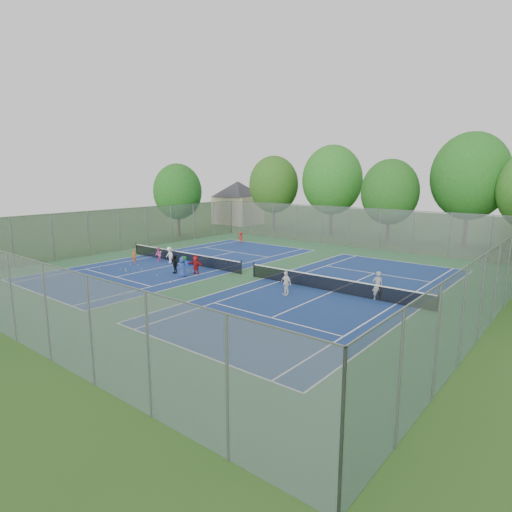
{
  "coord_description": "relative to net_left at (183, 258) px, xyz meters",
  "views": [
    {
      "loc": [
        19.6,
        -23.27,
        7.36
      ],
      "look_at": [
        0.0,
        1.0,
        1.3
      ],
      "focal_mm": 30.0,
      "sensor_mm": 36.0,
      "label": 1
    }
  ],
  "objects": [
    {
      "name": "ground",
      "position": [
        7.0,
        0.0,
        -0.46
      ],
      "size": [
        120.0,
        120.0,
        0.0
      ],
      "primitive_type": "plane",
      "color": "#274D18",
      "rests_on": "ground"
    },
    {
      "name": "court_pad",
      "position": [
        7.0,
        0.0,
        -0.45
      ],
      "size": [
        32.0,
        32.0,
        0.01
      ],
      "primitive_type": "cube",
      "color": "#2D5F39",
      "rests_on": "ground"
    },
    {
      "name": "court_left",
      "position": [
        0.0,
        0.0,
        -0.44
      ],
      "size": [
        10.97,
        23.77,
        0.01
      ],
      "primitive_type": "cube",
      "color": "navy",
      "rests_on": "court_pad"
    },
    {
      "name": "court_right",
      "position": [
        14.0,
        0.0,
        -0.44
      ],
      "size": [
        10.97,
        23.77,
        0.01
      ],
      "primitive_type": "cube",
      "color": "navy",
      "rests_on": "court_pad"
    },
    {
      "name": "net_left",
      "position": [
        0.0,
        0.0,
        0.0
      ],
      "size": [
        12.87,
        0.1,
        0.91
      ],
      "primitive_type": "cube",
      "color": "black",
      "rests_on": "ground"
    },
    {
      "name": "net_right",
      "position": [
        14.0,
        0.0,
        0.0
      ],
      "size": [
        12.87,
        0.1,
        0.91
      ],
      "primitive_type": "cube",
      "color": "black",
      "rests_on": "ground"
    },
    {
      "name": "fence_north",
      "position": [
        7.0,
        16.0,
        1.54
      ],
      "size": [
        32.0,
        0.1,
        4.0
      ],
      "primitive_type": "cube",
      "color": "gray",
      "rests_on": "ground"
    },
    {
      "name": "fence_south",
      "position": [
        7.0,
        -16.0,
        1.54
      ],
      "size": [
        32.0,
        0.1,
        4.0
      ],
      "primitive_type": "cube",
      "color": "gray",
      "rests_on": "ground"
    },
    {
      "name": "fence_west",
      "position": [
        -9.0,
        0.0,
        1.54
      ],
      "size": [
        0.1,
        32.0,
        4.0
      ],
      "primitive_type": "cube",
      "rotation": [
        0.0,
        0.0,
        1.57
      ],
      "color": "gray",
      "rests_on": "ground"
    },
    {
      "name": "fence_east",
      "position": [
        23.0,
        0.0,
        1.54
      ],
      "size": [
        0.1,
        32.0,
        4.0
      ],
      "primitive_type": "cube",
      "rotation": [
        0.0,
        0.0,
        1.57
      ],
      "color": "gray",
      "rests_on": "ground"
    },
    {
      "name": "house",
      "position": [
        -15.0,
        24.0,
        3.76
      ],
      "size": [
        11.03,
        11.03,
        7.3
      ],
      "color": "#B7A88C",
      "rests_on": "ground"
    },
    {
      "name": "tree_nw",
      "position": [
        -7.0,
        22.0,
        5.44
      ],
      "size": [
        6.4,
        6.4,
        9.58
      ],
      "color": "#443326",
      "rests_on": "ground"
    },
    {
      "name": "tree_nl",
      "position": [
        1.0,
        23.0,
        6.09
      ],
      "size": [
        7.2,
        7.2,
        10.69
      ],
      "color": "#443326",
      "rests_on": "ground"
    },
    {
      "name": "tree_nc",
      "position": [
        9.0,
        21.0,
        4.94
      ],
      "size": [
        6.0,
        6.0,
        8.85
      ],
      "color": "#443326",
      "rests_on": "ground"
    },
    {
      "name": "tree_nr",
      "position": [
        16.0,
        24.0,
        6.59
      ],
      "size": [
        7.6,
        7.6,
        11.42
      ],
      "color": "#443326",
      "rests_on": "ground"
    },
    {
      "name": "tree_side_w",
      "position": [
        -12.0,
        10.0,
        4.79
      ],
      "size": [
        5.6,
        5.6,
        8.47
      ],
      "color": "#443326",
      "rests_on": "ground"
    },
    {
      "name": "ball_crate",
      "position": [
        0.93,
        -0.26,
        -0.29
      ],
      "size": [
        0.38,
        0.38,
        0.32
      ],
      "primitive_type": "cube",
      "rotation": [
        0.0,
        0.0,
        0.01
      ],
      "color": "#1834BA",
      "rests_on": "ground"
    },
    {
      "name": "ball_hopper",
      "position": [
        0.42,
        -0.28,
        -0.14
      ],
      "size": [
        0.37,
        0.37,
        0.63
      ],
      "primitive_type": "cube",
      "rotation": [
        0.0,
        0.0,
        -0.15
      ],
      "color": "green",
      "rests_on": "ground"
    },
    {
      "name": "student_a",
      "position": [
        -3.13,
        -2.59,
        0.12
      ],
      "size": [
        0.45,
        0.32,
        1.16
      ],
      "primitive_type": "imported",
      "rotation": [
        0.0,
        0.0,
        -0.12
      ],
      "color": "#E95615",
      "rests_on": "ground"
    },
    {
      "name": "student_b",
      "position": [
        -2.0,
        -0.94,
        0.17
      ],
      "size": [
        0.73,
        0.64,
        1.25
      ],
      "primitive_type": "imported",
      "rotation": [
        0.0,
        0.0,
        -0.32
      ],
      "color": "#E95A99",
      "rests_on": "ground"
    },
    {
      "name": "student_c",
      "position": [
        -0.88,
        -0.7,
        0.23
      ],
      "size": [
        0.94,
        0.62,
        1.36
      ],
      "primitive_type": "imported",
      "rotation": [
        0.0,
        0.0,
        -0.13
      ],
      "color": "white",
      "rests_on": "ground"
    },
    {
      "name": "student_d",
      "position": [
        2.36,
        -2.89,
        0.23
      ],
      "size": [
        0.83,
        0.41,
        1.36
      ],
      "primitive_type": "imported",
      "rotation": [
        0.0,
        0.0,
        -0.1
      ],
      "color": "black",
      "rests_on": "ground"
    },
    {
      "name": "student_e",
      "position": [
        3.7,
        -3.35,
        0.27
      ],
      "size": [
        0.83,
        0.68,
        1.46
      ],
      "primitive_type": "imported",
      "rotation": [
        0.0,
        0.0,
        -0.35
      ],
      "color": "#274190",
      "rests_on": "ground"
    },
    {
      "name": "student_f",
      "position": [
        3.85,
        -2.16,
        0.28
      ],
      "size": [
        1.4,
        0.59,
        1.46
      ],
      "primitive_type": "imported",
      "rotation": [
        0.0,
        0.0,
        0.12
      ],
      "color": "#AB181C",
      "rests_on": "ground"
    },
    {
      "name": "child_far_baseline",
      "position": [
        -3.01,
        10.83,
        0.14
      ],
      "size": [
        0.81,
        0.51,
        1.2
      ],
      "primitive_type": "imported",
      "rotation": [
        0.0,
        0.0,
        3.23
      ],
      "color": "#A41B17",
      "rests_on": "ground"
    },
    {
      "name": "instructor",
      "position": [
        16.91,
        0.1,
        0.42
      ],
      "size": [
        0.75,
        0.73,
        1.74
      ],
      "primitive_type": "imported",
      "rotation": [
        0.0,
        0.0,
        3.85
      ],
      "color": "gray",
      "rests_on": "ground"
    },
    {
      "name": "teen_court_b",
      "position": [
        12.1,
        -2.4,
        0.29
      ],
      "size": [
        0.93,
        0.56,
        1.49
      ],
      "primitive_type": "imported",
      "rotation": [
        0.0,
        0.0,
        -0.24
      ],
      "color": "white",
      "rests_on": "ground"
    },
    {
      "name": "tennis_ball_0",
      "position": [
        -2.83,
        -3.21,
        -0.42
      ],
      "size": [
        0.07,
        0.07,
        0.07
      ],
      "primitive_type": "sphere",
      "color": "#C9F238",
      "rests_on": "ground"
    },
    {
      "name": "tennis_ball_1",
      "position": [
        -0.99,
        -4.85,
        -0.42
      ],
      "size": [
        0.07,
        0.07,
        0.07
      ],
      "primitive_type": "sphere",
      "color": "#D3EF37",
      "rests_on": "ground"
    },
    {
      "name": "tennis_ball_2",
      "position": [
        -0.42,
        -3.85,
        -0.42
      ],
      "size": [
        0.07,
        0.07,
        0.07
      ],
      "primitive_type": "sphere",
      "color": "#D2F338",
      "rests_on": "ground"
    },
    {
      "name": "tennis_ball_3",
      "position": [
        3.09,
        -1.77,
        -0.42
      ],
      "size": [
        0.07,
        0.07,
        0.07
      ],
      "primitive_type": "sphere",
      "color": "#D7ED37",
      "rests_on": "ground"
    },
    {
      "name": "tennis_ball_4",
      "position": [
        1.96,
        -4.25,
        -0.42
      ],
      "size": [
        0.07,
        0.07,
        0.07
      ],
      "primitive_type": "sphere",
      "color": "#E5F238",
      "rests_on": "ground"
    },
    {
      "name": "tennis_ball_5",
      "position": [
        -1.85,
        -4.77,
        -0.42
      ],
      "size": [
        0.07,
        0.07,
        0.07
      ],
      "primitive_type": "sphere",
      "color": "yellow",
      "rests_on": "ground"
    },
    {
      "name": "tennis_ball_6",
      "position": [
        -1.53,
        -2.66,
        -0.42
      ],
      "size": [
        0.07,
        0.07,
        0.07
      ],
      "primitive_type": "sphere",
      "color": "gold",
      "rests_on": "ground"
    },
    {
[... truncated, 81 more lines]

